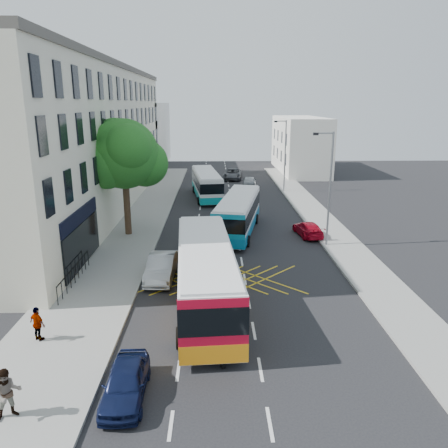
{
  "coord_description": "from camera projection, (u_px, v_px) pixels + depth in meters",
  "views": [
    {
      "loc": [
        -1.74,
        -17.82,
        10.03
      ],
      "look_at": [
        -1.14,
        10.28,
        2.2
      ],
      "focal_mm": 35.0,
      "sensor_mm": 36.0,
      "label": 1
    }
  ],
  "objects": [
    {
      "name": "ground",
      "position": [
        254.0,
        331.0,
        19.89
      ],
      "size": [
        120.0,
        120.0,
        0.0
      ],
      "primitive_type": "plane",
      "color": "black",
      "rests_on": "ground"
    },
    {
      "name": "street_tree",
      "position": [
        124.0,
        155.0,
        32.44
      ],
      "size": [
        6.3,
        5.7,
        8.8
      ],
      "color": "#382619",
      "rests_on": "pavement_left"
    },
    {
      "name": "bus_far",
      "position": [
        206.0,
        184.0,
        47.4
      ],
      "size": [
        3.65,
        10.47,
        2.88
      ],
      "rotation": [
        0.0,
        0.0,
        0.13
      ],
      "color": "silver",
      "rests_on": "ground"
    },
    {
      "name": "lamp_far",
      "position": [
        284.0,
        152.0,
        49.6
      ],
      "size": [
        1.45,
        0.15,
        8.0
      ],
      "color": "slate",
      "rests_on": "pavement_right"
    },
    {
      "name": "pavement_left",
      "position": [
        129.0,
        235.0,
        34.14
      ],
      "size": [
        5.0,
        70.0,
        0.15
      ],
      "primitive_type": "cube",
      "color": "gray",
      "rests_on": "ground"
    },
    {
      "name": "pedestrian_far",
      "position": [
        38.0,
        324.0,
        18.62
      ],
      "size": [
        0.96,
        0.79,
        1.53
      ],
      "primitive_type": "imported",
      "rotation": [
        0.0,
        0.0,
        2.58
      ],
      "color": "gray",
      "rests_on": "pavement_left"
    },
    {
      "name": "red_hatchback",
      "position": [
        308.0,
        229.0,
        33.93
      ],
      "size": [
        2.06,
        4.02,
        1.12
      ],
      "primitive_type": "imported",
      "rotation": [
        0.0,
        0.0,
        3.27
      ],
      "color": "#AE071C",
      "rests_on": "ground"
    },
    {
      "name": "bus_near",
      "position": [
        206.0,
        275.0,
        21.84
      ],
      "size": [
        3.51,
        11.78,
        3.27
      ],
      "rotation": [
        0.0,
        0.0,
        0.07
      ],
      "color": "silver",
      "rests_on": "ground"
    },
    {
      "name": "building_right",
      "position": [
        300.0,
        144.0,
        65.28
      ],
      "size": [
        6.0,
        18.0,
        8.0
      ],
      "primitive_type": "cube",
      "color": "silver",
      "rests_on": "ground"
    },
    {
      "name": "terrace_far",
      "position": [
        139.0,
        135.0,
        71.23
      ],
      "size": [
        8.0,
        20.0,
        10.0
      ],
      "primitive_type": "cube",
      "color": "silver",
      "rests_on": "ground"
    },
    {
      "name": "lamp_near",
      "position": [
        329.0,
        183.0,
        30.34
      ],
      "size": [
        1.45,
        0.15,
        8.0
      ],
      "color": "slate",
      "rests_on": "pavement_right"
    },
    {
      "name": "pedestrian_near",
      "position": [
        8.0,
        394.0,
        13.99
      ],
      "size": [
        1.06,
        0.99,
        1.75
      ],
      "primitive_type": "imported",
      "rotation": [
        0.0,
        0.0,
        0.5
      ],
      "color": "gray",
      "rests_on": "pavement_left"
    },
    {
      "name": "terrace_main",
      "position": [
        85.0,
        138.0,
        41.38
      ],
      "size": [
        8.3,
        45.0,
        13.5
      ],
      "color": "beige",
      "rests_on": "ground"
    },
    {
      "name": "motorbike",
      "position": [
        218.0,
        339.0,
        17.55
      ],
      "size": [
        0.75,
        2.05,
        1.84
      ],
      "rotation": [
        0.0,
        0.0,
        0.22
      ],
      "color": "black",
      "rests_on": "ground"
    },
    {
      "name": "parked_car_silver",
      "position": [
        161.0,
        267.0,
        25.58
      ],
      "size": [
        1.65,
        4.39,
        1.43
      ],
      "primitive_type": "imported",
      "rotation": [
        0.0,
        0.0,
        -0.03
      ],
      "color": "#B4B8BC",
      "rests_on": "ground"
    },
    {
      "name": "parked_car_blue",
      "position": [
        126.0,
        382.0,
        15.23
      ],
      "size": [
        1.51,
        3.61,
        1.22
      ],
      "primitive_type": "imported",
      "rotation": [
        0.0,
        0.0,
        0.02
      ],
      "color": "#0E1638",
      "rests_on": "ground"
    },
    {
      "name": "railings",
      "position": [
        74.0,
        274.0,
        24.6
      ],
      "size": [
        0.08,
        5.6,
        1.14
      ],
      "primitive_type": null,
      "color": "black",
      "rests_on": "pavement_left"
    },
    {
      "name": "bus_mid",
      "position": [
        238.0,
        214.0,
        34.53
      ],
      "size": [
        4.36,
        10.71,
        2.93
      ],
      "rotation": [
        0.0,
        0.0,
        -0.19
      ],
      "color": "silver",
      "rests_on": "ground"
    },
    {
      "name": "distant_car_grey",
      "position": [
        233.0,
        174.0,
        59.12
      ],
      "size": [
        2.84,
        5.3,
        1.42
      ],
      "primitive_type": "imported",
      "rotation": [
        0.0,
        0.0,
        -0.1
      ],
      "color": "#43454B",
      "rests_on": "ground"
    },
    {
      "name": "pavement_right",
      "position": [
        332.0,
        233.0,
        34.47
      ],
      "size": [
        3.0,
        70.0,
        0.15
      ],
      "primitive_type": "cube",
      "color": "gray",
      "rests_on": "ground"
    },
    {
      "name": "distant_car_silver",
      "position": [
        249.0,
        182.0,
        53.32
      ],
      "size": [
        2.02,
        4.25,
        1.4
      ],
      "primitive_type": "imported",
      "rotation": [
        0.0,
        0.0,
        3.05
      ],
      "color": "#B1B5B9",
      "rests_on": "ground"
    }
  ]
}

